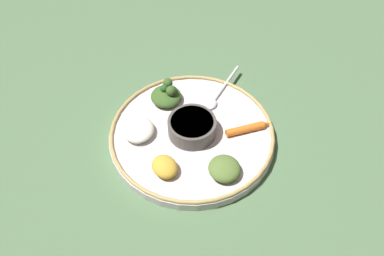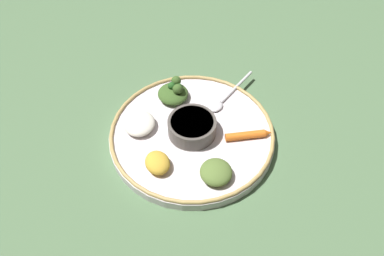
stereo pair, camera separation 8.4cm
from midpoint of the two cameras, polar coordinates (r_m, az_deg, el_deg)
ground_plane at (r=0.87m, az=2.77°, el=-1.68°), size 2.40×2.40×0.00m
platter at (r=0.86m, az=2.79°, el=-1.25°), size 0.35×0.35×0.02m
platter_rim at (r=0.85m, az=2.83°, el=-0.69°), size 0.35×0.35×0.01m
center_bowl at (r=0.84m, az=2.87°, el=0.05°), size 0.10×0.10×0.04m
spoon at (r=0.92m, az=7.39°, el=4.15°), size 0.15×0.08×0.01m
greens_pile at (r=0.91m, az=0.06°, el=4.93°), size 0.08×0.08×0.05m
carrot_near_spoon at (r=0.85m, az=10.71°, el=-1.15°), size 0.10×0.05×0.02m
mound_rice_white at (r=0.85m, az=-4.63°, el=0.48°), size 0.10×0.10×0.03m
mound_lentil_yellow at (r=0.79m, az=-1.83°, el=-5.09°), size 0.05×0.06×0.03m
mound_collards at (r=0.78m, az=6.51°, el=-6.38°), size 0.08×0.08×0.03m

